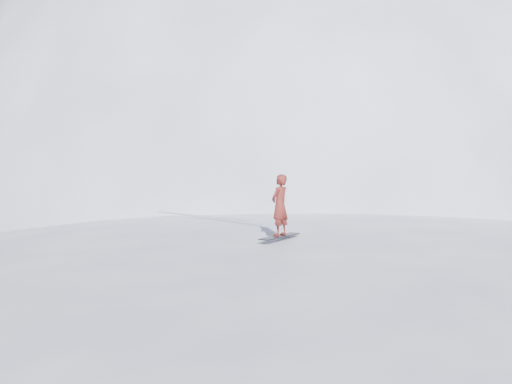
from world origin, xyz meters
TOP-DOWN VIEW (x-y plane):
  - ground at (0.00, 0.00)m, footprint 400.00×400.00m
  - near_ridge at (1.00, 3.00)m, footprint 36.00×28.00m
  - summit_peak at (22.00, 26.00)m, footprint 60.00×56.00m
  - peak_shoulder at (10.00, 20.00)m, footprint 28.00×24.00m
  - wind_bumps at (-0.56, 2.12)m, footprint 16.00×14.40m
  - snowboard at (-1.73, -0.02)m, footprint 1.53×0.71m
  - snowboarder at (-1.73, -0.02)m, footprint 0.65×0.52m
  - board_tracks at (-0.64, 5.12)m, footprint 1.49×5.99m

SIDE VIEW (x-z plane):
  - ground at x=0.00m, z-range 0.00..0.00m
  - near_ridge at x=1.00m, z-range -2.40..2.40m
  - summit_peak at x=22.00m, z-range -28.00..28.00m
  - peak_shoulder at x=10.00m, z-range -9.00..9.00m
  - wind_bumps at x=-0.56m, z-range -0.50..0.50m
  - snowboard at x=-1.73m, z-range 2.40..2.43m
  - board_tracks at x=-0.64m, z-range 2.40..2.44m
  - snowboarder at x=-1.73m, z-range 2.43..3.99m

